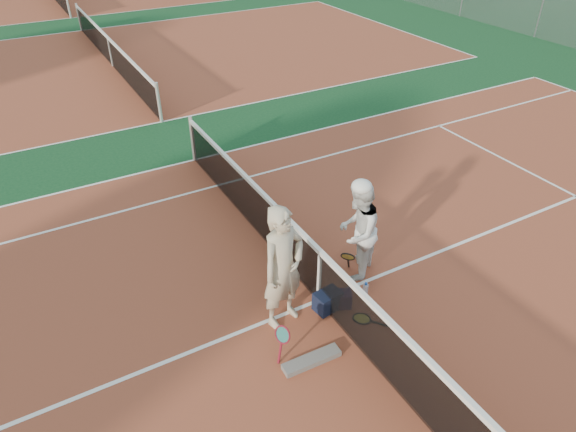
{
  "coord_description": "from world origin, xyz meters",
  "views": [
    {
      "loc": [
        -3.36,
        -5.0,
        5.69
      ],
      "look_at": [
        0.0,
        0.98,
        1.05
      ],
      "focal_mm": 32.0,
      "sensor_mm": 36.0,
      "label": 1
    }
  ],
  "objects_px": {
    "player_a": "(283,268)",
    "racket_spare": "(362,319)",
    "player_b": "(358,231)",
    "racket_red": "(283,343)",
    "racket_black_held": "(347,264)",
    "sports_bag_navy": "(328,301)",
    "net_main": "(319,276)",
    "water_bottle": "(365,292)",
    "sports_bag_purple": "(341,299)"
  },
  "relations": [
    {
      "from": "player_b",
      "to": "sports_bag_navy",
      "type": "height_order",
      "value": "player_b"
    },
    {
      "from": "net_main",
      "to": "racket_spare",
      "type": "distance_m",
      "value": 0.91
    },
    {
      "from": "sports_bag_navy",
      "to": "sports_bag_purple",
      "type": "height_order",
      "value": "sports_bag_navy"
    },
    {
      "from": "racket_spare",
      "to": "sports_bag_purple",
      "type": "height_order",
      "value": "sports_bag_purple"
    },
    {
      "from": "sports_bag_purple",
      "to": "sports_bag_navy",
      "type": "bearing_deg",
      "value": 169.75
    },
    {
      "from": "net_main",
      "to": "water_bottle",
      "type": "xyz_separation_m",
      "value": [
        0.67,
        -0.32,
        -0.36
      ]
    },
    {
      "from": "racket_black_held",
      "to": "player_b",
      "type": "bearing_deg",
      "value": 131.3
    },
    {
      "from": "net_main",
      "to": "sports_bag_navy",
      "type": "xyz_separation_m",
      "value": [
        0.03,
        -0.21,
        -0.35
      ]
    },
    {
      "from": "racket_black_held",
      "to": "sports_bag_navy",
      "type": "height_order",
      "value": "racket_black_held"
    },
    {
      "from": "racket_black_held",
      "to": "racket_spare",
      "type": "distance_m",
      "value": 1.06
    },
    {
      "from": "racket_spare",
      "to": "water_bottle",
      "type": "distance_m",
      "value": 0.48
    },
    {
      "from": "player_b",
      "to": "water_bottle",
      "type": "xyz_separation_m",
      "value": [
        -0.22,
        -0.6,
        -0.73
      ]
    },
    {
      "from": "player_a",
      "to": "racket_black_held",
      "type": "bearing_deg",
      "value": -1.23
    },
    {
      "from": "sports_bag_purple",
      "to": "water_bottle",
      "type": "distance_m",
      "value": 0.42
    },
    {
      "from": "player_a",
      "to": "sports_bag_purple",
      "type": "relative_size",
      "value": 6.13
    },
    {
      "from": "sports_bag_navy",
      "to": "racket_spare",
      "type": "bearing_deg",
      "value": -54.14
    },
    {
      "from": "racket_spare",
      "to": "sports_bag_navy",
      "type": "relative_size",
      "value": 1.47
    },
    {
      "from": "racket_red",
      "to": "sports_bag_purple",
      "type": "relative_size",
      "value": 1.8
    },
    {
      "from": "player_b",
      "to": "racket_spare",
      "type": "bearing_deg",
      "value": 23.08
    },
    {
      "from": "net_main",
      "to": "sports_bag_purple",
      "type": "distance_m",
      "value": 0.52
    },
    {
      "from": "player_a",
      "to": "water_bottle",
      "type": "bearing_deg",
      "value": -26.09
    },
    {
      "from": "racket_red",
      "to": "sports_bag_purple",
      "type": "distance_m",
      "value": 1.39
    },
    {
      "from": "racket_spare",
      "to": "sports_bag_navy",
      "type": "distance_m",
      "value": 0.58
    },
    {
      "from": "player_a",
      "to": "racket_spare",
      "type": "xyz_separation_m",
      "value": [
        1.03,
        -0.61,
        -0.99
      ]
    },
    {
      "from": "racket_black_held",
      "to": "sports_bag_purple",
      "type": "relative_size",
      "value": 1.61
    },
    {
      "from": "player_b",
      "to": "racket_red",
      "type": "bearing_deg",
      "value": -10.62
    },
    {
      "from": "player_a",
      "to": "sports_bag_navy",
      "type": "height_order",
      "value": "player_a"
    },
    {
      "from": "net_main",
      "to": "player_a",
      "type": "bearing_deg",
      "value": -174.44
    },
    {
      "from": "water_bottle",
      "to": "racket_spare",
      "type": "bearing_deg",
      "value": -131.15
    },
    {
      "from": "player_b",
      "to": "net_main",
      "type": "bearing_deg",
      "value": -20.88
    },
    {
      "from": "player_a",
      "to": "racket_spare",
      "type": "relative_size",
      "value": 3.35
    },
    {
      "from": "net_main",
      "to": "racket_spare",
      "type": "bearing_deg",
      "value": -61.73
    },
    {
      "from": "net_main",
      "to": "player_b",
      "type": "height_order",
      "value": "player_b"
    },
    {
      "from": "racket_red",
      "to": "sports_bag_navy",
      "type": "bearing_deg",
      "value": -3.36
    },
    {
      "from": "racket_red",
      "to": "net_main",
      "type": "bearing_deg",
      "value": 5.96
    },
    {
      "from": "racket_black_held",
      "to": "racket_red",
      "type": "bearing_deg",
      "value": -15.35
    },
    {
      "from": "player_b",
      "to": "racket_black_held",
      "type": "relative_size",
      "value": 3.33
    },
    {
      "from": "player_b",
      "to": "racket_black_held",
      "type": "height_order",
      "value": "player_b"
    },
    {
      "from": "sports_bag_navy",
      "to": "player_b",
      "type": "bearing_deg",
      "value": 29.79
    },
    {
      "from": "player_b",
      "to": "sports_bag_purple",
      "type": "distance_m",
      "value": 1.11
    },
    {
      "from": "racket_black_held",
      "to": "sports_bag_navy",
      "type": "relative_size",
      "value": 1.29
    },
    {
      "from": "sports_bag_navy",
      "to": "player_a",
      "type": "bearing_deg",
      "value": 167.93
    },
    {
      "from": "player_a",
      "to": "racket_spare",
      "type": "distance_m",
      "value": 1.55
    },
    {
      "from": "racket_red",
      "to": "water_bottle",
      "type": "height_order",
      "value": "racket_red"
    },
    {
      "from": "player_a",
      "to": "racket_black_held",
      "type": "xyz_separation_m",
      "value": [
        1.4,
        0.35,
        -0.74
      ]
    },
    {
      "from": "water_bottle",
      "to": "sports_bag_purple",
      "type": "bearing_deg",
      "value": 170.59
    },
    {
      "from": "racket_red",
      "to": "racket_spare",
      "type": "relative_size",
      "value": 0.98
    },
    {
      "from": "net_main",
      "to": "racket_red",
      "type": "xyz_separation_m",
      "value": [
        -1.05,
        -0.73,
        -0.22
      ]
    },
    {
      "from": "sports_bag_purple",
      "to": "racket_spare",
      "type": "bearing_deg",
      "value": -74.91
    },
    {
      "from": "net_main",
      "to": "racket_spare",
      "type": "relative_size",
      "value": 18.3
    }
  ]
}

